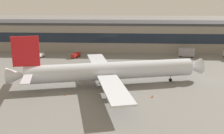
{
  "coord_description": "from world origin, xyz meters",
  "views": [
    {
      "loc": [
        -9.98,
        -83.73,
        28.08
      ],
      "look_at": [
        -14.79,
        1.22,
        5.0
      ],
      "focal_mm": 42.68,
      "sensor_mm": 36.0,
      "label": 1
    }
  ],
  "objects_px": {
    "catering_truck": "(187,52)",
    "belt_loader": "(76,55)",
    "traffic_cone_2": "(115,92)",
    "airliner": "(108,71)",
    "traffic_cone_0": "(66,95)",
    "traffic_cone_1": "(152,96)",
    "baggage_tug": "(40,55)"
  },
  "relations": [
    {
      "from": "catering_truck",
      "to": "belt_loader",
      "type": "xyz_separation_m",
      "value": [
        -51.83,
        -3.58,
        -1.14
      ]
    },
    {
      "from": "traffic_cone_2",
      "to": "belt_loader",
      "type": "bearing_deg",
      "value": 114.05
    },
    {
      "from": "airliner",
      "to": "traffic_cone_0",
      "type": "relative_size",
      "value": 111.95
    },
    {
      "from": "catering_truck",
      "to": "airliner",
      "type": "bearing_deg",
      "value": -128.49
    },
    {
      "from": "airliner",
      "to": "traffic_cone_1",
      "type": "bearing_deg",
      "value": -36.54
    },
    {
      "from": "baggage_tug",
      "to": "traffic_cone_2",
      "type": "bearing_deg",
      "value": -50.33
    },
    {
      "from": "baggage_tug",
      "to": "traffic_cone_1",
      "type": "distance_m",
      "value": 67.19
    },
    {
      "from": "traffic_cone_0",
      "to": "traffic_cone_2",
      "type": "bearing_deg",
      "value": 12.11
    },
    {
      "from": "airliner",
      "to": "catering_truck",
      "type": "xyz_separation_m",
      "value": [
        33.82,
        42.54,
        -2.53
      ]
    },
    {
      "from": "baggage_tug",
      "to": "traffic_cone_1",
      "type": "height_order",
      "value": "baggage_tug"
    },
    {
      "from": "catering_truck",
      "to": "traffic_cone_0",
      "type": "distance_m",
      "value": 69.16
    },
    {
      "from": "traffic_cone_1",
      "to": "traffic_cone_2",
      "type": "xyz_separation_m",
      "value": [
        -10.86,
        3.23,
        -0.08
      ]
    },
    {
      "from": "airliner",
      "to": "catering_truck",
      "type": "distance_m",
      "value": 54.41
    },
    {
      "from": "baggage_tug",
      "to": "catering_truck",
      "type": "height_order",
      "value": "catering_truck"
    },
    {
      "from": "traffic_cone_2",
      "to": "airliner",
      "type": "bearing_deg",
      "value": 109.35
    },
    {
      "from": "traffic_cone_0",
      "to": "traffic_cone_1",
      "type": "distance_m",
      "value": 24.82
    },
    {
      "from": "traffic_cone_1",
      "to": "belt_loader",
      "type": "bearing_deg",
      "value": 122.6
    },
    {
      "from": "airliner",
      "to": "belt_loader",
      "type": "bearing_deg",
      "value": 114.8
    },
    {
      "from": "airliner",
      "to": "baggage_tug",
      "type": "bearing_deg",
      "value": 132.36
    },
    {
      "from": "baggage_tug",
      "to": "traffic_cone_2",
      "type": "height_order",
      "value": "baggage_tug"
    },
    {
      "from": "traffic_cone_0",
      "to": "traffic_cone_2",
      "type": "distance_m",
      "value": 14.28
    },
    {
      "from": "belt_loader",
      "to": "catering_truck",
      "type": "bearing_deg",
      "value": 3.95
    },
    {
      "from": "airliner",
      "to": "belt_loader",
      "type": "distance_m",
      "value": 43.08
    },
    {
      "from": "catering_truck",
      "to": "traffic_cone_2",
      "type": "distance_m",
      "value": 58.35
    },
    {
      "from": "catering_truck",
      "to": "belt_loader",
      "type": "relative_size",
      "value": 1.14
    },
    {
      "from": "belt_loader",
      "to": "baggage_tug",
      "type": "bearing_deg",
      "value": -175.69
    },
    {
      "from": "traffic_cone_2",
      "to": "traffic_cone_1",
      "type": "bearing_deg",
      "value": -16.56
    },
    {
      "from": "baggage_tug",
      "to": "traffic_cone_2",
      "type": "relative_size",
      "value": 7.26
    },
    {
      "from": "baggage_tug",
      "to": "belt_loader",
      "type": "bearing_deg",
      "value": 4.31
    },
    {
      "from": "catering_truck",
      "to": "traffic_cone_2",
      "type": "bearing_deg",
      "value": -122.73
    },
    {
      "from": "baggage_tug",
      "to": "catering_truck",
      "type": "bearing_deg",
      "value": 4.04
    },
    {
      "from": "traffic_cone_0",
      "to": "traffic_cone_2",
      "type": "relative_size",
      "value": 0.98
    }
  ]
}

